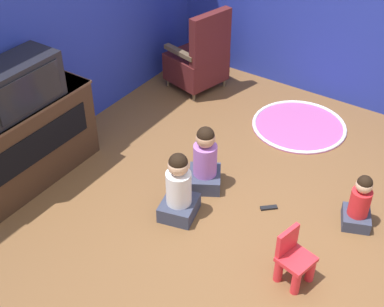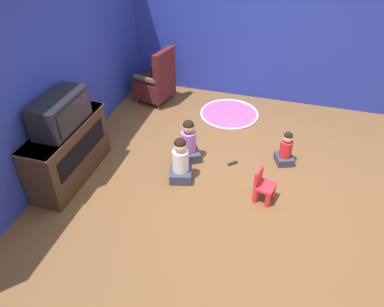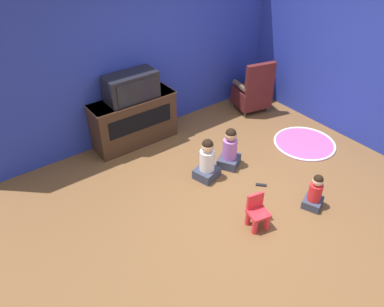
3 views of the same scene
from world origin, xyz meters
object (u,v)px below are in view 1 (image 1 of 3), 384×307
black_armchair (199,60)px  yellow_kid_chair (294,261)px  child_watching_center (360,204)px  tv_cabinet (26,142)px  remote_control (269,208)px  child_watching_left (179,190)px  child_watching_right (205,161)px  television (14,86)px

black_armchair → yellow_kid_chair: bearing=60.8°
yellow_kid_chair → child_watching_center: 0.86m
black_armchair → child_watching_center: black_armchair is taller
tv_cabinet → remote_control: 2.24m
child_watching_left → remote_control: 0.83m
tv_cabinet → yellow_kid_chair: tv_cabinet is taller
child_watching_right → child_watching_left: bearing=152.9°
television → yellow_kid_chair: (0.26, -2.51, -0.81)m
tv_cabinet → remote_control: (0.86, -2.03, -0.40)m
tv_cabinet → child_watching_center: tv_cabinet is taller
yellow_kid_chair → child_watching_left: (0.10, 1.11, 0.09)m
child_watching_center → tv_cabinet: bearing=89.9°
black_armchair → yellow_kid_chair: 2.97m
black_armchair → remote_control: (-1.42, -1.67, -0.36)m
yellow_kid_chair → child_watching_left: 1.12m
television → child_watching_center: (1.10, -2.70, -0.78)m
television → child_watching_right: television is taller
yellow_kid_chair → remote_control: bearing=53.1°
yellow_kid_chair → remote_control: (0.59, 0.50, -0.18)m
television → remote_control: bearing=-66.9°
yellow_kid_chair → remote_control: 0.79m
yellow_kid_chair → child_watching_left: size_ratio=0.69×
television → black_armchair: 2.39m
yellow_kid_chair → television: bearing=109.1°
child_watching_left → remote_control: size_ratio=4.63×
tv_cabinet → child_watching_right: size_ratio=2.14×
television → child_watching_right: (0.81, -1.37, -0.72)m
black_armchair → child_watching_center: size_ratio=1.92×
child_watching_right → remote_control: size_ratio=4.59×
television → black_armchair: (2.28, -0.34, -0.63)m
television → remote_control: size_ratio=5.71×
child_watching_center → remote_control: child_watching_center is taller
child_watching_right → black_armchair: bearing=4.6°
black_armchair → yellow_kid_chair: (-2.02, -2.17, -0.18)m
television → black_armchair: size_ratio=0.81×
tv_cabinet → child_watching_center: size_ratio=2.68×
black_armchair → remote_control: size_ratio=7.04×
yellow_kid_chair → child_watching_left: bearing=98.1°
tv_cabinet → child_watching_left: (0.36, -1.42, -0.13)m
tv_cabinet → child_watching_right: tv_cabinet is taller
black_armchair → child_watching_right: black_armchair is taller
tv_cabinet → child_watching_left: tv_cabinet is taller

